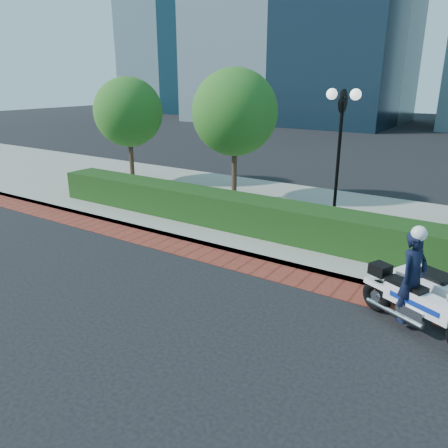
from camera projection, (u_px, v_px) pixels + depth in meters
The scene contains 8 objects.
ground at pixel (212, 286), 10.24m from camera, with size 120.00×120.00×0.00m, color black.
brick_strip at pixel (245, 264), 11.42m from camera, with size 60.00×1.00×0.01m, color maroon.
sidewalk at pixel (312, 218), 14.96m from camera, with size 60.00×8.00×0.15m, color gray.
hedge_main at pixel (282, 220), 12.88m from camera, with size 18.00×1.20×1.00m, color black.
lamppost at pixel (340, 138), 12.89m from camera, with size 1.02×0.70×4.21m.
tree_a at pixel (128, 112), 19.07m from camera, with size 3.00×3.00×4.58m.
tree_b at pixel (235, 112), 16.12m from camera, with size 3.20×3.20×4.89m.
police_motorcycle at pixel (427, 291), 8.45m from camera, with size 2.42×2.32×2.09m.
Camera 1 is at (5.34, -7.56, 4.63)m, focal length 35.00 mm.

